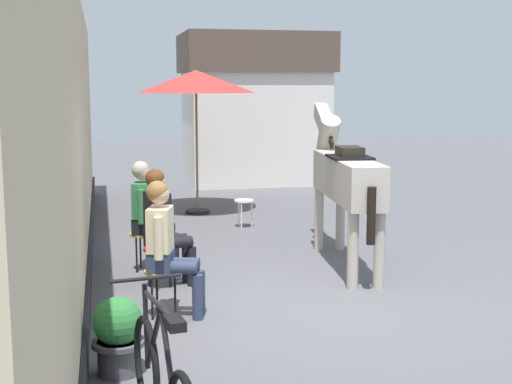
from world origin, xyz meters
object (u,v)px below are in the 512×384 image
(seated_visitor_middle, at_px, (163,222))
(flower_planter_near, at_px, (118,334))
(cafe_parasol, at_px, (196,82))
(seated_visitor_near, at_px, (167,242))
(spare_stool_white, at_px, (244,203))
(seated_visitor_far, at_px, (148,210))
(saddled_horse_center, at_px, (345,177))

(seated_visitor_middle, height_order, flower_planter_near, seated_visitor_middle)
(seated_visitor_middle, relative_size, cafe_parasol, 0.54)
(seated_visitor_near, distance_m, spare_stool_white, 4.59)
(flower_planter_near, distance_m, spare_stool_white, 6.03)
(seated_visitor_middle, xyz_separation_m, cafe_parasol, (1.02, 4.67, 1.59))
(seated_visitor_far, height_order, spare_stool_white, seated_visitor_far)
(flower_planter_near, bearing_deg, seated_visitor_middle, 76.50)
(seated_visitor_near, xyz_separation_m, spare_stool_white, (1.64, 4.27, -0.38))
(saddled_horse_center, relative_size, spare_stool_white, 6.51)
(seated_visitor_near, bearing_deg, flower_planter_near, -111.16)
(cafe_parasol, relative_size, spare_stool_white, 5.61)
(seated_visitor_near, xyz_separation_m, seated_visitor_far, (-0.06, 1.86, 0.00))
(seated_visitor_far, height_order, saddled_horse_center, saddled_horse_center)
(saddled_horse_center, bearing_deg, cafe_parasol, 108.20)
(flower_planter_near, bearing_deg, seated_visitor_far, 81.79)
(saddled_horse_center, height_order, spare_stool_white, saddled_horse_center)
(saddled_horse_center, xyz_separation_m, flower_planter_near, (-2.95, -2.96, -0.82))
(flower_planter_near, distance_m, cafe_parasol, 7.53)
(cafe_parasol, height_order, spare_stool_white, cafe_parasol)
(saddled_horse_center, xyz_separation_m, cafe_parasol, (-1.35, 4.12, 1.20))
(cafe_parasol, distance_m, spare_stool_white, 2.51)
(spare_stool_white, bearing_deg, cafe_parasol, 111.45)
(cafe_parasol, bearing_deg, spare_stool_white, -68.55)
(seated_visitor_near, distance_m, cafe_parasol, 6.03)
(saddled_horse_center, bearing_deg, seated_visitor_far, 173.96)
(spare_stool_white, bearing_deg, seated_visitor_far, -125.34)
(seated_visitor_near, bearing_deg, spare_stool_white, 68.92)
(saddled_horse_center, distance_m, cafe_parasol, 4.50)
(cafe_parasol, xyz_separation_m, spare_stool_white, (0.57, -1.45, -1.96))
(seated_visitor_middle, relative_size, flower_planter_near, 2.17)
(seated_visitor_near, relative_size, saddled_horse_center, 0.46)
(seated_visitor_near, height_order, saddled_horse_center, saddled_horse_center)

